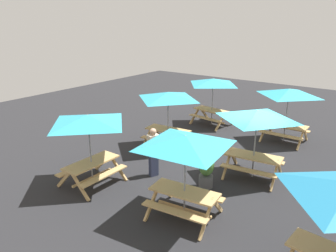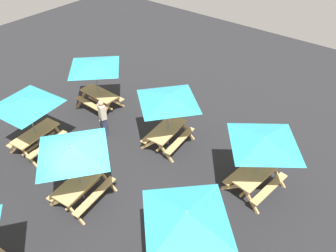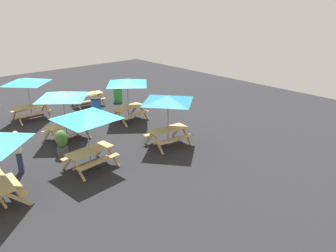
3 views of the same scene
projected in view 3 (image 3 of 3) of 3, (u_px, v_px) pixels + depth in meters
The scene contains 11 objects.
ground_plane at pixel (60, 139), 15.38m from camera, with size 33.14×33.14×0.00m, color #232326.
picnic_table_0 at pixel (168, 102), 14.06m from camera, with size 2.18×2.18×2.34m.
picnic_table_4 at pixel (127, 85), 17.12m from camera, with size 2.25×2.25×2.34m.
picnic_table_5 at pixel (88, 97), 20.20m from camera, with size 1.93×1.69×0.81m.
picnic_table_6 at pixel (87, 119), 12.00m from camera, with size 2.81×2.81×2.34m.
picnic_table_7 at pixel (63, 98), 14.65m from camera, with size 2.22×2.22×2.34m.
picnic_table_8 at pixel (27, 84), 17.30m from camera, with size 2.01×2.01×2.34m.
trash_bin_green at pixel (118, 94), 21.02m from camera, with size 0.59×0.59×0.98m.
trash_bin_blue at pixel (96, 106), 18.62m from camera, with size 0.59×0.59×0.98m.
potted_plant_0 at pixel (62, 142), 13.51m from camera, with size 0.48×0.48×1.14m.
person_standing at pixel (18, 151), 12.05m from camera, with size 0.34×0.42×1.67m.
Camera 3 is at (-5.51, -14.03, 5.99)m, focal length 35.00 mm.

